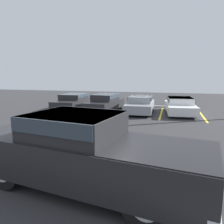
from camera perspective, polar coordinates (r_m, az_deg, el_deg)
name	(u,v)px	position (r m, az deg, el deg)	size (l,w,h in m)	color
ground_plane	(82,177)	(6.15, -7.75, -16.54)	(60.00, 60.00, 0.00)	#2D2D30
stall_stripe_a	(58,109)	(18.33, -13.80, 0.85)	(0.12, 5.26, 0.01)	yellow
stall_stripe_b	(90,110)	(17.17, -5.80, 0.50)	(0.12, 5.26, 0.01)	yellow
stall_stripe_c	(124,112)	(16.40, 3.15, 0.11)	(0.12, 5.26, 0.01)	yellow
stall_stripe_d	(161,113)	(16.06, 12.73, -0.32)	(0.12, 5.26, 0.01)	yellow
stall_stripe_e	(202,115)	(16.18, 22.44, -0.74)	(0.12, 5.26, 0.01)	yellow
pickup_truck	(86,151)	(5.30, -6.74, -10.19)	(6.02, 2.86, 1.81)	black
parked_sedan_a	(74,101)	(17.81, -9.91, 2.87)	(1.93, 4.68, 1.23)	#232326
parked_sedan_b	(105,102)	(16.56, -1.77, 2.58)	(2.12, 4.41, 1.29)	#232326
parked_sedan_c	(140,104)	(16.02, 7.43, 2.12)	(1.95, 4.33, 1.20)	gray
parked_sedan_d	(180,105)	(16.12, 17.31, 1.74)	(2.21, 4.46, 1.16)	silver
wheel_stop_curb	(164,107)	(18.96, 13.37, 1.35)	(1.85, 0.20, 0.14)	#B7B2A8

